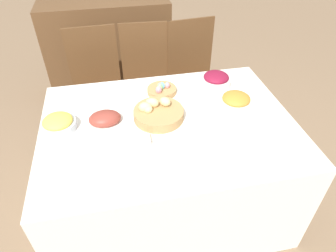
{
  "coord_description": "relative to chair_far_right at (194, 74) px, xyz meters",
  "views": [
    {
      "loc": [
        -0.28,
        -1.37,
        1.86
      ],
      "look_at": [
        -0.02,
        -0.08,
        0.78
      ],
      "focal_mm": 32.0,
      "sensor_mm": 36.0,
      "label": 1
    }
  ],
  "objects": [
    {
      "name": "chair_far_left",
      "position": [
        -0.85,
        0.0,
        0.0
      ],
      "size": [
        0.44,
        0.44,
        0.98
      ],
      "rotation": [
        0.0,
        0.0,
        0.04
      ],
      "color": "brown",
      "rests_on": "ground"
    },
    {
      "name": "bread_basket",
      "position": [
        -0.48,
        -0.86,
        0.26
      ],
      "size": [
        0.3,
        0.3,
        0.11
      ],
      "color": "#AD8451",
      "rests_on": "dining_table"
    },
    {
      "name": "chair_far_center",
      "position": [
        -0.42,
        0.0,
        0.0
      ],
      "size": [
        0.45,
        0.45,
        0.98
      ],
      "rotation": [
        0.0,
        0.0,
        -0.07
      ],
      "color": "brown",
      "rests_on": "ground"
    },
    {
      "name": "drinking_cup",
      "position": [
        -0.07,
        -1.08,
        0.26
      ],
      "size": [
        0.07,
        0.07,
        0.07
      ],
      "color": "silver",
      "rests_on": "dining_table"
    },
    {
      "name": "sideboard",
      "position": [
        -0.72,
        0.73,
        -0.03
      ],
      "size": [
        1.25,
        0.44,
        0.98
      ],
      "color": "brown",
      "rests_on": "ground"
    },
    {
      "name": "spoon",
      "position": [
        -0.14,
        -1.27,
        0.23
      ],
      "size": [
        0.02,
        0.18,
        0.0
      ],
      "rotation": [
        0.0,
        0.0,
        -0.05
      ],
      "color": "silver",
      "rests_on": "dining_table"
    },
    {
      "name": "ham_platter",
      "position": [
        -0.79,
        -0.84,
        0.25
      ],
      "size": [
        0.29,
        0.2,
        0.08
      ],
      "color": "white",
      "rests_on": "dining_table"
    },
    {
      "name": "knife",
      "position": [
        -0.17,
        -1.27,
        0.23
      ],
      "size": [
        0.02,
        0.18,
        0.0
      ],
      "rotation": [
        0.0,
        0.0,
        0.05
      ],
      "color": "silver",
      "rests_on": "dining_table"
    },
    {
      "name": "dinner_plate",
      "position": [
        -0.33,
        -1.27,
        0.23
      ],
      "size": [
        0.27,
        0.27,
        0.01
      ],
      "color": "white",
      "rests_on": "dining_table"
    },
    {
      "name": "egg_basket",
      "position": [
        -0.4,
        -0.59,
        0.25
      ],
      "size": [
        0.2,
        0.2,
        0.08
      ],
      "color": "#AD8451",
      "rests_on": "dining_table"
    },
    {
      "name": "beet_salad_bowl",
      "position": [
        -0.01,
        -0.58,
        0.27
      ],
      "size": [
        0.21,
        0.21,
        0.1
      ],
      "color": "white",
      "rests_on": "dining_table"
    },
    {
      "name": "dining_table",
      "position": [
        -0.42,
        -0.91,
        -0.14
      ],
      "size": [
        1.5,
        1.09,
        0.74
      ],
      "color": "white",
      "rests_on": "ground"
    },
    {
      "name": "butter_dish",
      "position": [
        -0.62,
        -1.06,
        0.24
      ],
      "size": [
        0.12,
        0.08,
        0.03
      ],
      "color": "white",
      "rests_on": "dining_table"
    },
    {
      "name": "ground_plane",
      "position": [
        -0.42,
        -0.91,
        -0.52
      ],
      "size": [
        12.0,
        12.0,
        0.0
      ],
      "primitive_type": "plane",
      "color": "#7F664C"
    },
    {
      "name": "chair_far_right",
      "position": [
        0.0,
        0.0,
        0.0
      ],
      "size": [
        0.46,
        0.46,
        0.98
      ],
      "rotation": [
        0.0,
        0.0,
        0.11
      ],
      "color": "brown",
      "rests_on": "ground"
    },
    {
      "name": "fork",
      "position": [
        -0.49,
        -1.27,
        0.23
      ],
      "size": [
        0.02,
        0.18,
        0.0
      ],
      "rotation": [
        0.0,
        0.0,
        0.05
      ],
      "color": "silver",
      "rests_on": "dining_table"
    },
    {
      "name": "pineapple_bowl",
      "position": [
        -1.06,
        -0.84,
        0.27
      ],
      "size": [
        0.2,
        0.2,
        0.09
      ],
      "color": "silver",
      "rests_on": "dining_table"
    },
    {
      "name": "carrot_bowl",
      "position": [
        0.02,
        -0.85,
        0.28
      ],
      "size": [
        0.21,
        0.21,
        0.1
      ],
      "color": "white",
      "rests_on": "dining_table"
    }
  ]
}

